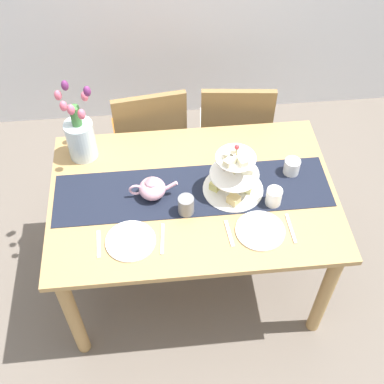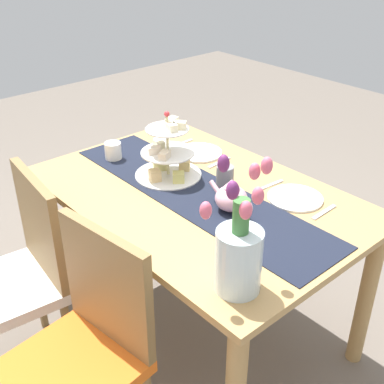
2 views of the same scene
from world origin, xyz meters
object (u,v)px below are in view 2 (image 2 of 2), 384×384
(knife_left, at_px, (269,186))
(dinner_plate_right, at_px, (199,153))
(dinner_plate_left, at_px, (295,198))
(fork_right, at_px, (219,163))
(cream_jug, at_px, (113,151))
(teapot, at_px, (231,197))
(fork_left, at_px, (324,212))
(chair_right, at_px, (19,271))
(dining_table, at_px, (198,215))
(tiered_cake_stand, at_px, (168,157))
(chair_left, at_px, (85,344))
(tulip_vase, at_px, (239,252))
(mug_grey, at_px, (225,177))
(knife_right, at_px, (180,144))
(mug_white_text, at_px, (162,148))

(knife_left, bearing_deg, dinner_plate_right, 0.00)
(knife_left, bearing_deg, dinner_plate_left, 180.00)
(fork_right, bearing_deg, cream_jug, 43.54)
(teapot, relative_size, fork_left, 1.59)
(chair_right, bearing_deg, dining_table, -115.10)
(tiered_cake_stand, height_order, cream_jug, tiered_cake_stand)
(teapot, distance_m, fork_left, 0.37)
(chair_left, height_order, tulip_vase, tulip_vase)
(chair_right, distance_m, dinner_plate_right, 1.00)
(chair_left, distance_m, tulip_vase, 0.65)
(dining_table, distance_m, teapot, 0.26)
(fork_left, height_order, knife_left, same)
(cream_jug, bearing_deg, dining_table, -170.30)
(fork_left, bearing_deg, mug_grey, 19.68)
(knife_left, height_order, knife_right, same)
(chair_right, relative_size, mug_grey, 9.58)
(dinner_plate_right, distance_m, fork_right, 0.15)
(dinner_plate_right, bearing_deg, fork_right, 180.00)
(chair_right, height_order, tulip_vase, tulip_vase)
(chair_right, relative_size, tiered_cake_stand, 2.99)
(dining_table, xyz_separation_m, tulip_vase, (-0.55, 0.32, 0.25))
(tiered_cake_stand, xyz_separation_m, knife_left, (-0.37, -0.27, -0.09))
(teapot, bearing_deg, tulip_vase, 137.08)
(chair_left, relative_size, mug_white_text, 9.58)
(fork_left, bearing_deg, fork_right, 0.00)
(tiered_cake_stand, bearing_deg, dinner_plate_right, -71.63)
(tiered_cake_stand, bearing_deg, chair_left, 119.77)
(tiered_cake_stand, relative_size, tulip_vase, 0.69)
(knife_left, relative_size, fork_right, 1.13)
(tiered_cake_stand, xyz_separation_m, mug_white_text, (0.18, -0.11, -0.05))
(chair_left, xyz_separation_m, teapot, (0.00, -0.70, 0.31))
(fork_left, height_order, dinner_plate_right, dinner_plate_right)
(tiered_cake_stand, height_order, knife_left, tiered_cake_stand)
(mug_grey, bearing_deg, dinner_plate_left, -151.12)
(fork_right, distance_m, mug_white_text, 0.29)
(tulip_vase, bearing_deg, cream_jug, -12.52)
(tiered_cake_stand, bearing_deg, dining_table, -179.68)
(dinner_plate_left, bearing_deg, teapot, 66.75)
(chair_right, height_order, cream_jug, chair_right)
(knife_right, bearing_deg, chair_right, 96.11)
(dining_table, bearing_deg, knife_left, -122.42)
(fork_left, bearing_deg, cream_jug, 19.94)
(tiered_cake_stand, height_order, fork_right, tiered_cake_stand)
(chair_left, distance_m, chair_right, 0.53)
(tiered_cake_stand, height_order, knife_right, tiered_cake_stand)
(cream_jug, distance_m, fork_right, 0.51)
(dining_table, height_order, tiered_cake_stand, tiered_cake_stand)
(cream_jug, xyz_separation_m, fork_right, (-0.37, -0.35, -0.04))
(dining_table, relative_size, mug_white_text, 14.89)
(mug_white_text, bearing_deg, tiered_cake_stand, 149.69)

